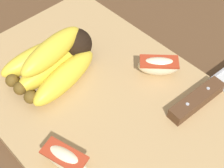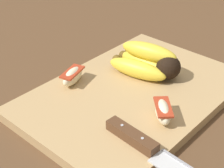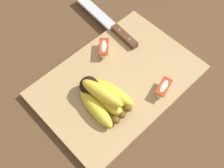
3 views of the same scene
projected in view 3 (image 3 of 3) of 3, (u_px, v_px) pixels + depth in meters
The scene contains 6 objects.
ground_plane at pixel (119, 82), 0.78m from camera, with size 6.00×6.00×0.00m, color brown.
cutting_board at pixel (118, 82), 0.77m from camera, with size 0.44×0.30×0.02m, color tan.
banana_bunch at pixel (102, 97), 0.71m from camera, with size 0.12×0.15×0.07m.
chefs_knife at pixel (114, 28), 0.85m from camera, with size 0.05×0.28×0.02m.
apple_wedge_near at pixel (163, 88), 0.73m from camera, with size 0.07×0.04×0.03m.
apple_wedge_middle at pixel (104, 48), 0.80m from camera, with size 0.06×0.06×0.03m.
Camera 3 is at (0.29, 0.28, 0.67)m, focal length 44.51 mm.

